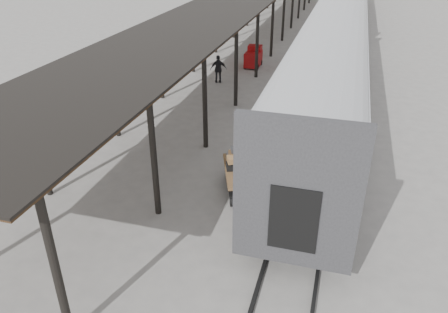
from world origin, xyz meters
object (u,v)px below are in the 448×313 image
Objects in this scene: luggage_tug at (253,58)px; porter at (246,153)px; baggage_cart at (243,174)px; pedestrian at (218,69)px.

porter is at bearing -77.79° from luggage_tug.
luggage_tug is at bearing 81.21° from baggage_cart.
luggage_tug is (-2.96, 14.99, -0.03)m from baggage_cart.
porter is at bearing -91.03° from baggage_cart.
pedestrian is at bearing 90.73° from baggage_cart.
baggage_cart is 1.37m from porter.
luggage_tug is 16.00m from porter.
porter is (0.22, -0.65, 1.19)m from baggage_cart.
pedestrian reaches higher than luggage_tug.
luggage_tug is at bearing -130.13° from pedestrian.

